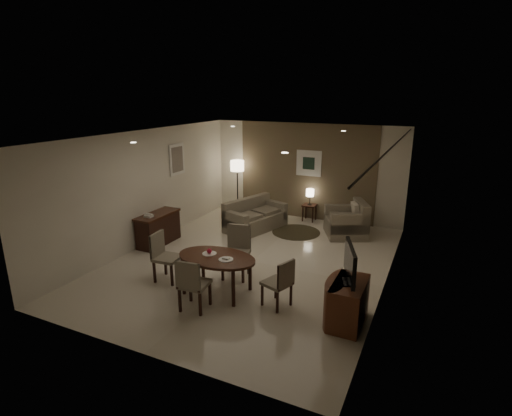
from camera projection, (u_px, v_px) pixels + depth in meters
The scene contains 31 objects.
room_shell at pixel (260, 197), 8.59m from camera, with size 5.50×7.00×2.70m.
taupe_accent at pixel (305, 172), 11.27m from camera, with size 3.96×0.03×2.70m, color brown.
curtain_wall at pixel (386, 220), 7.16m from camera, with size 0.08×6.70×2.58m, color #BDAD93, non-canonical shape.
curtain_rod at pixel (393, 146), 6.78m from camera, with size 0.03×0.03×6.80m, color black.
art_back_frame at pixel (309, 163), 11.14m from camera, with size 0.72×0.03×0.72m, color silver.
art_back_canvas at pixel (309, 163), 11.12m from camera, with size 0.34×0.01×0.34m, color black.
art_left_frame at pixel (177, 159), 10.25m from camera, with size 0.03×0.60×0.80m, color silver.
art_left_canvas at pixel (177, 159), 10.25m from camera, with size 0.01×0.46×0.64m, color gray.
downlight_nl at pixel (133, 143), 6.87m from camera, with size 0.10×0.10×0.01m, color white.
downlight_nr at pixel (285, 153), 5.73m from camera, with size 0.10×0.10×0.01m, color white.
downlight_fl at pixel (233, 126), 10.00m from camera, with size 0.10×0.10×0.01m, color white.
downlight_fr at pixel (344, 131), 8.86m from camera, with size 0.10×0.10×0.01m, color white.
console_desk at pixel (158, 229), 9.53m from camera, with size 0.48×1.20×0.75m, color #422515, non-canonical shape.
telephone at pixel (149, 215), 9.15m from camera, with size 0.20×0.14×0.09m, color white, non-canonical shape.
tv_cabinet at pixel (348, 303), 6.24m from camera, with size 0.48×0.90×0.70m, color brown, non-canonical shape.
flat_tv at pixel (350, 263), 6.06m from camera, with size 0.06×0.88×0.60m, color black, non-canonical shape.
dining_table at pixel (217, 274), 7.22m from camera, with size 1.48×0.92×0.69m, color #422515, non-canonical shape.
chair_near at pixel (195, 283), 6.63m from camera, with size 0.45×0.45×0.93m, color #75685A, non-canonical shape.
chair_far at pixel (236, 253), 7.76m from camera, with size 0.49×0.49×1.02m, color #75685A, non-canonical shape.
chair_left at pixel (168, 257), 7.64m from camera, with size 0.46×0.46×0.95m, color #75685A, non-canonical shape.
chair_right at pixel (277, 282), 6.74m from camera, with size 0.42×0.42×0.87m, color #75685A, non-canonical shape.
plate_a at pixel (209, 254), 7.24m from camera, with size 0.26×0.26×0.02m, color white.
plate_b at pixel (226, 260), 6.99m from camera, with size 0.26×0.26×0.02m, color white.
fruit_apple at pixel (209, 251), 7.22m from camera, with size 0.09×0.09×0.09m, color red.
napkin at pixel (226, 258), 6.98m from camera, with size 0.12×0.08×0.03m, color white.
round_rug at pixel (296, 232), 10.40m from camera, with size 1.25×1.25×0.01m, color #3F3723.
sofa at pixel (256, 215), 10.55m from camera, with size 0.84×1.68×0.79m, color #75685A, non-canonical shape.
armchair at pixel (346, 219), 10.05m from camera, with size 1.00×0.94×0.89m, color #75685A, non-canonical shape.
side_table at pixel (309, 213), 11.28m from camera, with size 0.37×0.37×0.47m, color black, non-canonical shape.
table_lamp at pixel (310, 196), 11.15m from camera, with size 0.22×0.22×0.50m, color #FFEAC1, non-canonical shape.
floor_lamp at pixel (237, 187), 11.92m from camera, with size 0.40×0.40×1.58m, color #FFE5B7, non-canonical shape.
Camera 1 is at (3.46, -7.16, 3.54)m, focal length 28.00 mm.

